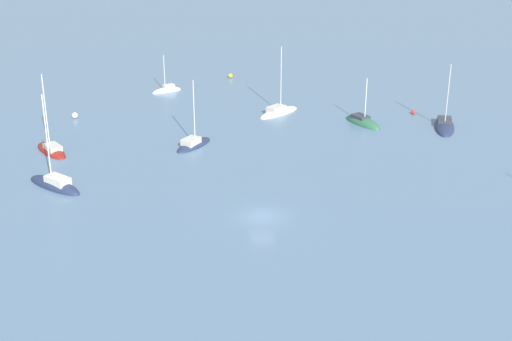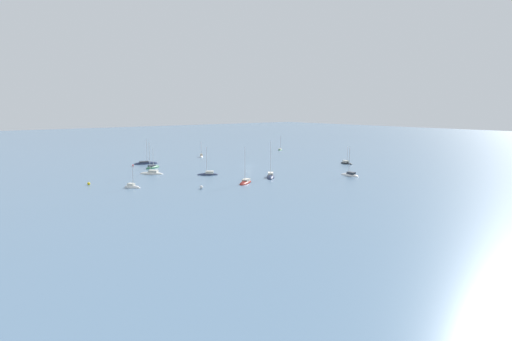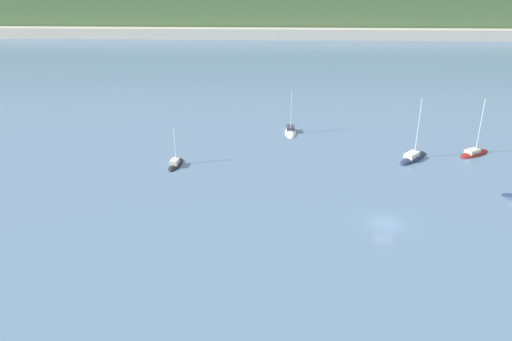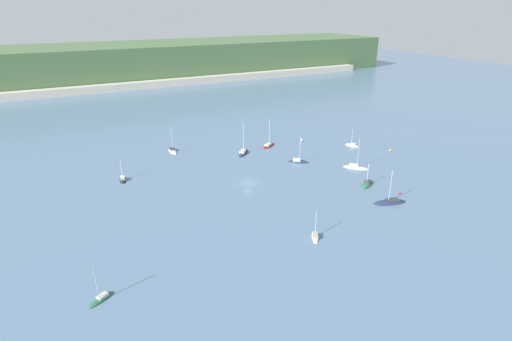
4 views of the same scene
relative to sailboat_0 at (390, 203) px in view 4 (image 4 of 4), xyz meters
The scene contains 17 objects.
ground_plane 37.90m from the sailboat_0, 133.87° to the left, with size 600.00×600.00×0.00m, color slate.
hillside_ridge 215.25m from the sailboat_0, 97.02° to the left, with size 382.50×61.73×22.84m.
shore_town_strip 180.90m from the sailboat_0, 98.35° to the left, with size 325.12×6.00×4.19m.
sailboat_0 is the anchor object (origin of this frame).
sailboat_1 73.01m from the sailboat_0, 121.00° to the left, with size 2.15×6.50×9.23m.
sailboat_2 34.90m from the sailboat_0, 98.30° to the left, with size 6.69×5.70×9.19m.
sailboat_3 23.57m from the sailboat_0, 70.74° to the left, with size 6.77×7.17×10.49m.
sailboat_4 44.13m from the sailboat_0, 62.20° to the left, with size 3.64×5.12×6.65m.
sailboat_5 52.62m from the sailboat_0, 108.94° to the left, with size 7.05×7.57×11.49m.
sailboat_6 26.61m from the sailboat_0, 169.83° to the right, with size 3.64×5.00×7.04m.
sailboat_7 52.62m from the sailboat_0, 96.41° to the left, with size 7.12×5.78×10.62m.
sailboat_8 73.12m from the sailboat_0, 141.40° to the left, with size 2.46×5.87×7.05m.
sailboat_9 69.87m from the sailboat_0, behind, with size 5.19×3.96×7.30m.
sailboat_10 11.18m from the sailboat_0, 78.31° to the left, with size 7.00×5.23×7.57m.
mooring_buoy_0 40.16m from the sailboat_0, 45.19° to the left, with size 0.76×0.76×0.76m.
mooring_buoy_1 52.10m from the sailboat_0, 81.66° to the left, with size 0.87×0.87×0.87m.
mooring_buoy_2 6.54m from the sailboat_0, 24.02° to the left, with size 0.63×0.63×0.63m.
Camera 4 is at (-44.99, -91.36, 46.11)m, focal length 28.00 mm.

